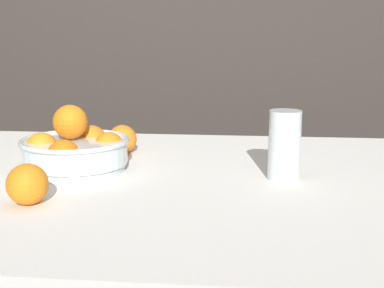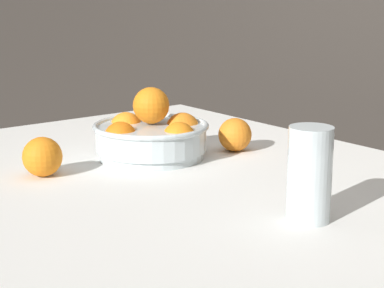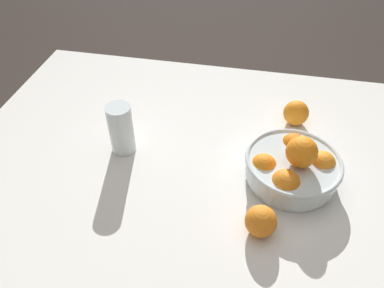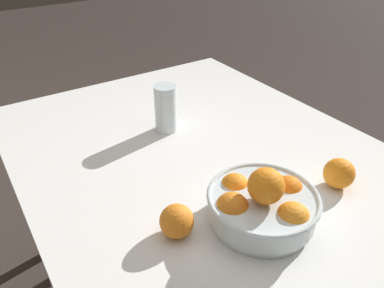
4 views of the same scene
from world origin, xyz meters
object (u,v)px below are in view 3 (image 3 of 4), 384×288
object	(u,v)px
fruit_bowl	(292,167)
orange_loose_near_bowl	(261,221)
juice_glass	(121,131)
orange_loose_front	(296,113)

from	to	relation	value
fruit_bowl	orange_loose_near_bowl	size ratio (longest dim) A/B	3.32
fruit_bowl	orange_loose_near_bowl	distance (m)	0.20
fruit_bowl	juice_glass	size ratio (longest dim) A/B	1.66
orange_loose_near_bowl	orange_loose_front	bearing A→B (deg)	-100.71
fruit_bowl	orange_loose_near_bowl	world-z (taller)	fruit_bowl
juice_glass	orange_loose_near_bowl	size ratio (longest dim) A/B	2.01
orange_loose_front	fruit_bowl	bearing A→B (deg)	87.16
juice_glass	orange_loose_front	xyz separation A→B (m)	(-0.51, -0.23, -0.03)
juice_glass	orange_loose_near_bowl	world-z (taller)	juice_glass
fruit_bowl	orange_loose_front	xyz separation A→B (m)	(-0.01, -0.26, -0.01)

